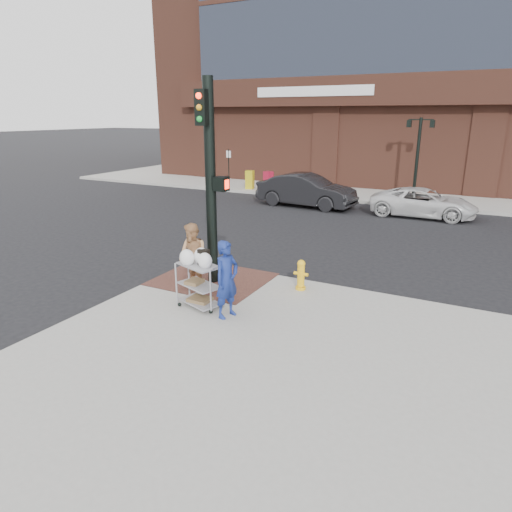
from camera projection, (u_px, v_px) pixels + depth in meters
The scene contains 13 objects.
ground at pixel (213, 300), 11.01m from camera, with size 220.00×220.00×0.00m, color black.
brick_curb_ramp at pixel (212, 279), 11.99m from camera, with size 2.80×2.40×0.01m, color #4A2722.
lamp_post at pixel (418, 149), 22.89m from camera, with size 1.32×0.22×4.00m.
parking_sign at pixel (229, 168), 27.09m from camera, with size 0.05×0.05×2.20m, color black.
traffic_signal_pole at pixel (211, 178), 11.03m from camera, with size 0.61×0.51×5.00m.
woman_blue at pixel (227, 279), 9.57m from camera, with size 0.61×0.40×1.68m, color navy.
pedestrian_tan at pixel (193, 256), 11.18m from camera, with size 0.80×0.62×1.64m, color tan.
sedan_dark at pixel (306, 190), 22.01m from camera, with size 1.66×4.77×1.57m, color black.
minivan_white at pixel (423, 203), 19.86m from camera, with size 2.05×4.44×1.23m, color silver.
utility_cart at pixel (199, 281), 10.12m from camera, with size 1.09×0.82×1.35m.
fire_hydrant at pixel (301, 274), 11.20m from camera, with size 0.36×0.25×0.77m.
newsbox_red at pixel (268, 181), 25.86m from camera, with size 0.45×0.40×1.06m, color #A6132D.
newsbox_yellow at pixel (250, 180), 26.38m from camera, with size 0.44×0.40×1.05m, color gold.
Camera 1 is at (5.64, -8.55, 4.30)m, focal length 32.00 mm.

